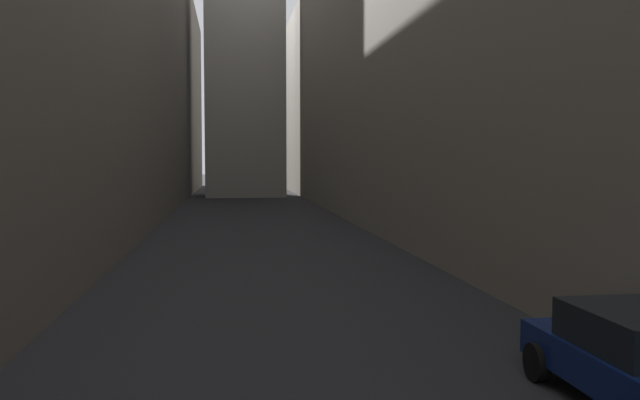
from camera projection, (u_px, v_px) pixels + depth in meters
name	position (u px, v px, depth m)	size (l,w,h in m)	color
ground_plane	(255.00, 220.00, 41.04)	(264.00, 264.00, 0.00)	#232326
building_block_left	(69.00, 42.00, 40.89)	(11.44, 108.00, 21.70)	#60594F
building_block_right	(432.00, 63.00, 43.97)	(12.48, 108.00, 20.09)	gray
parked_car_right_third	(637.00, 358.00, 9.76)	(1.93, 4.14, 1.49)	navy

